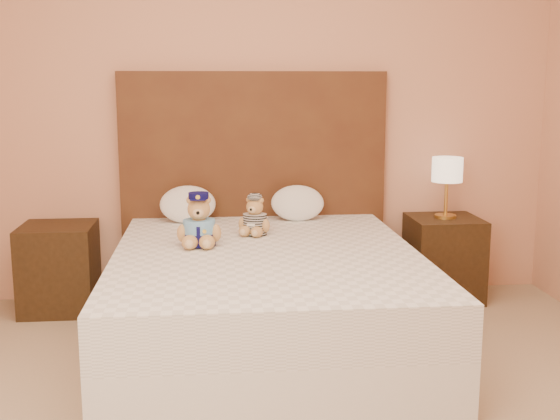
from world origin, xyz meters
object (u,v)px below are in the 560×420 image
object	(u,v)px
lamp	(447,173)
pillow_right	(298,201)
teddy_prisoner	(255,215)
teddy_police	(199,220)
bed	(266,301)
nightstand_right	(443,258)
pillow_left	(188,203)
nightstand_left	(59,268)

from	to	relation	value
lamp	pillow_right	distance (m)	1.00
lamp	teddy_prisoner	world-z (taller)	lamp
pillow_right	teddy_police	bearing A→B (deg)	-132.53
bed	teddy_police	distance (m)	0.57
nightstand_right	pillow_right	size ratio (longest dim) A/B	1.60
nightstand_right	pillow_left	size ratio (longest dim) A/B	1.55
pillow_right	pillow_left	bearing A→B (deg)	180.00
bed	pillow_left	size ratio (longest dim) A/B	5.64
teddy_prisoner	bed	bearing A→B (deg)	-60.33
nightstand_right	nightstand_left	bearing A→B (deg)	180.00
nightstand_left	lamp	world-z (taller)	lamp
nightstand_left	pillow_left	bearing A→B (deg)	2.11
lamp	teddy_police	size ratio (longest dim) A/B	1.37
teddy_police	bed	bearing A→B (deg)	-19.97
bed	nightstand_left	size ratio (longest dim) A/B	3.64
bed	pillow_right	size ratio (longest dim) A/B	5.82
pillow_left	bed	bearing A→B (deg)	-62.35
nightstand_left	nightstand_right	size ratio (longest dim) A/B	1.00
nightstand_right	pillow_left	xyz separation A→B (m)	(-1.68, 0.03, 0.40)
pillow_left	lamp	bearing A→B (deg)	-1.02
teddy_prisoner	pillow_left	distance (m)	0.58
nightstand_left	pillow_right	bearing A→B (deg)	1.13
lamp	pillow_left	distance (m)	1.69
teddy_prisoner	pillow_right	world-z (taller)	pillow_right
nightstand_left	pillow_right	distance (m)	1.57
lamp	pillow_left	xyz separation A→B (m)	(-1.68, 0.03, -0.17)
nightstand_left	teddy_police	size ratio (longest dim) A/B	1.89
nightstand_left	nightstand_right	world-z (taller)	same
teddy_police	teddy_prisoner	bearing A→B (deg)	41.70
teddy_prisoner	pillow_left	bearing A→B (deg)	158.36
teddy_police	teddy_prisoner	distance (m)	0.41
pillow_left	pillow_right	distance (m)	0.71
pillow_left	pillow_right	bearing A→B (deg)	0.00
teddy_police	pillow_right	bearing A→B (deg)	50.44
bed	teddy_prisoner	size ratio (longest dim) A/B	8.75
bed	pillow_left	world-z (taller)	pillow_left
bed	lamp	size ratio (longest dim) A/B	5.00
lamp	bed	bearing A→B (deg)	-147.38
nightstand_right	bed	bearing A→B (deg)	-147.38
lamp	pillow_right	bearing A→B (deg)	178.24
nightstand_right	teddy_police	bearing A→B (deg)	-157.92
nightstand_left	lamp	xyz separation A→B (m)	(2.50, 0.00, 0.57)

